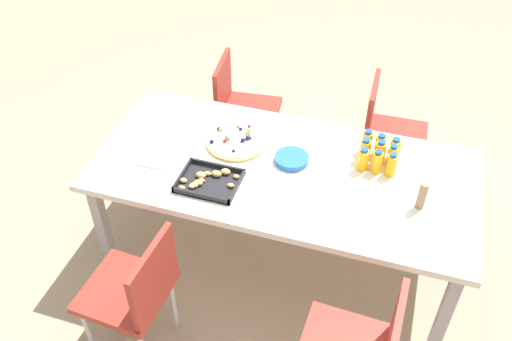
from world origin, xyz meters
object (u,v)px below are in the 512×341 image
juice_bottle_0 (395,149)px  juice_bottle_2 (367,142)px  napkin_stack (156,159)px  juice_bottle_4 (380,153)px  party_table (283,176)px  chair_near_right (240,105)px  juice_bottle_6 (391,165)px  plate_stack (292,159)px  chair_far_right (136,289)px  juice_bottle_8 (363,160)px  snack_tray (209,181)px  fruit_pizza (236,141)px  juice_bottle_5 (365,150)px  juice_bottle_7 (377,162)px  chair_near_left (386,129)px  cardboard_tube (422,196)px  juice_bottle_1 (380,145)px  juice_bottle_3 (392,156)px

juice_bottle_0 → juice_bottle_2: size_ratio=0.93×
napkin_stack → juice_bottle_2: bearing=-158.7°
juice_bottle_4 → party_table: bearing=22.4°
chair_near_right → juice_bottle_0: 1.24m
juice_bottle_4 → juice_bottle_6: 0.11m
party_table → juice_bottle_2: bearing=-145.5°
plate_stack → napkin_stack: (0.72, 0.21, -0.01)m
party_table → chair_far_right: 0.98m
juice_bottle_8 → snack_tray: (0.75, 0.35, -0.05)m
juice_bottle_8 → fruit_pizza: bearing=-0.5°
juice_bottle_5 → juice_bottle_7: (-0.08, 0.08, -0.00)m
fruit_pizza → plate_stack: 0.35m
juice_bottle_4 → chair_near_left: bearing=-89.5°
party_table → chair_near_right: chair_near_right is taller
plate_stack → cardboard_tube: bearing=168.4°
fruit_pizza → cardboard_tube: cardboard_tube is taller
napkin_stack → party_table: bearing=-167.7°
party_table → cardboard_tube: size_ratio=13.22×
fruit_pizza → juice_bottle_1: bearing=-169.2°
napkin_stack → juice_bottle_8: bearing=-166.2°
plate_stack → juice_bottle_0: bearing=-159.0°
juice_bottle_2 → fruit_pizza: juice_bottle_2 is taller
juice_bottle_0 → chair_near_right: bearing=-26.0°
juice_bottle_8 → napkin_stack: (1.10, 0.27, -0.06)m
chair_near_left → juice_bottle_5: juice_bottle_5 is taller
plate_stack → fruit_pizza: bearing=-10.2°
juice_bottle_8 → fruit_pizza: 0.72m
juice_bottle_3 → juice_bottle_6: bearing=93.1°
juice_bottle_2 → plate_stack: (0.37, 0.21, -0.05)m
chair_far_right → juice_bottle_0: 1.55m
juice_bottle_5 → snack_tray: juice_bottle_5 is taller
juice_bottle_8 → cardboard_tube: size_ratio=0.89×
snack_tray → chair_near_left: bearing=-127.8°
chair_near_right → cardboard_tube: bearing=48.7°
fruit_pizza → napkin_stack: (0.38, 0.28, -0.01)m
chair_near_left → chair_far_right: size_ratio=1.00×
chair_near_right → juice_bottle_1: (-1.00, 0.52, 0.29)m
chair_near_left → chair_far_right: 1.92m
chair_near_left → cardboard_tube: (-0.25, 0.91, 0.30)m
chair_near_right → cardboard_tube: size_ratio=5.29×
fruit_pizza → cardboard_tube: 1.07m
juice_bottle_3 → cardboard_tube: cardboard_tube is taller
juice_bottle_0 → juice_bottle_7: (0.08, 0.15, 0.00)m
plate_stack → juice_bottle_1: bearing=-154.7°
juice_bottle_2 → juice_bottle_4: bearing=137.4°
party_table → juice_bottle_2: 0.50m
juice_bottle_0 → fruit_pizza: bearing=9.2°
juice_bottle_5 → napkin_stack: (1.09, 0.35, -0.06)m
party_table → juice_bottle_1: juice_bottle_1 is taller
chair_near_left → fruit_pizza: 1.08m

